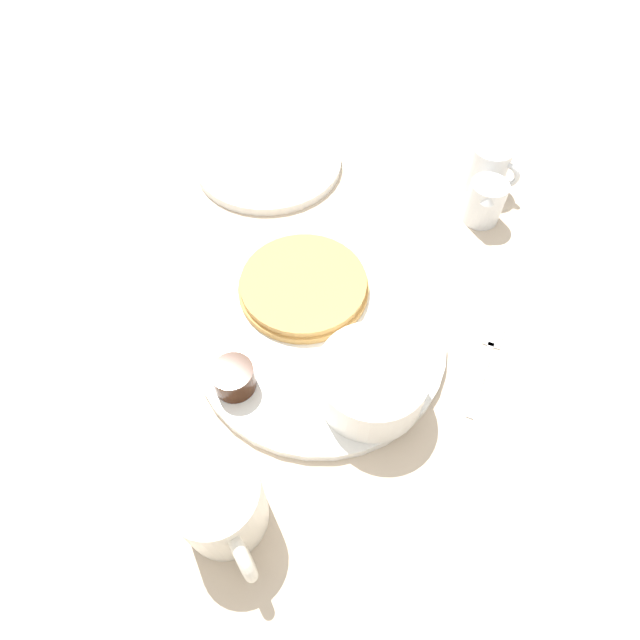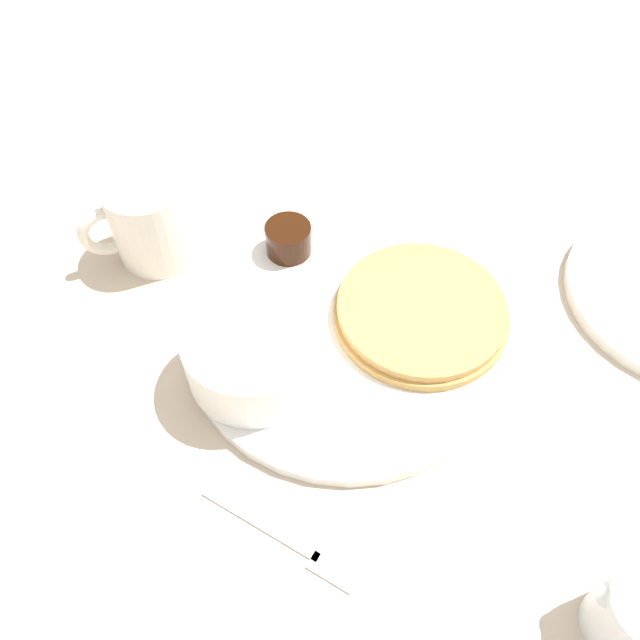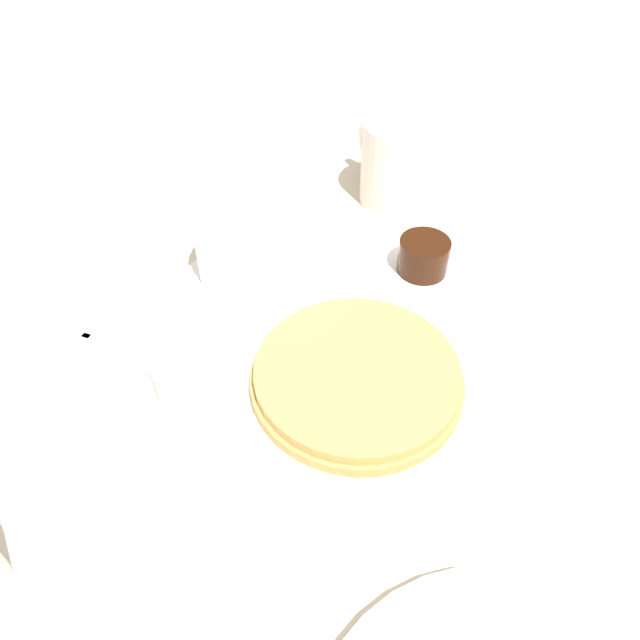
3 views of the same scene
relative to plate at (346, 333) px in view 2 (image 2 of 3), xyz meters
name	(u,v)px [view 2 (image 2 of 3)]	position (x,y,z in m)	size (l,w,h in m)	color
ground_plane	(346,337)	(0.00, 0.00, -0.01)	(4.00, 4.00, 0.00)	#C6B299
plate	(346,333)	(0.00, 0.00, 0.00)	(0.28, 0.28, 0.01)	white
pancake_stack	(421,311)	(0.05, 0.05, 0.01)	(0.16, 0.16, 0.02)	tan
bowl	(252,352)	(-0.04, -0.08, 0.03)	(0.11, 0.11, 0.05)	white
syrup_cup	(288,239)	(-0.10, 0.05, 0.02)	(0.04, 0.04, 0.03)	black
butter_ramekin	(227,352)	(-0.06, -0.09, 0.02)	(0.05, 0.05, 0.05)	white
coffee_mug	(149,221)	(-0.21, -0.02, 0.04)	(0.08, 0.10, 0.08)	silver
creamer_pitcher_near	(635,617)	(0.28, -0.10, 0.02)	(0.07, 0.05, 0.06)	white
fork	(296,545)	(0.07, -0.18, 0.00)	(0.13, 0.02, 0.00)	silver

